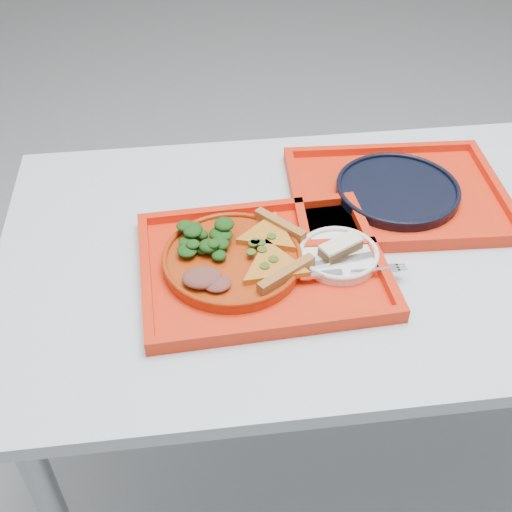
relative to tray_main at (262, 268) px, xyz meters
name	(u,v)px	position (x,y,z in m)	size (l,w,h in m)	color
ground	(362,443)	(0.29, 0.07, -0.76)	(10.00, 10.00, 0.00)	gray
table	(398,263)	(0.29, 0.07, -0.08)	(1.60, 0.80, 0.75)	silver
tray_main	(262,268)	(0.00, 0.00, 0.00)	(0.45, 0.35, 0.01)	red
tray_far	(396,196)	(0.32, 0.19, 0.00)	(0.45, 0.35, 0.01)	red
dinner_plate	(232,261)	(-0.05, 0.01, 0.02)	(0.26, 0.26, 0.02)	#9F2E0A
side_plate	(338,256)	(0.14, 0.00, 0.01)	(0.15, 0.15, 0.01)	white
navy_plate	(397,191)	(0.32, 0.19, 0.01)	(0.26, 0.26, 0.02)	black
pizza_slice_a	(273,264)	(0.02, -0.03, 0.03)	(0.14, 0.12, 0.02)	gold
pizza_slice_b	(269,233)	(0.02, 0.06, 0.03)	(0.13, 0.12, 0.02)	gold
salad_heap	(206,237)	(-0.10, 0.05, 0.05)	(0.10, 0.09, 0.05)	black
meat_portion	(202,278)	(-0.11, -0.05, 0.03)	(0.07, 0.06, 0.02)	brown
dessert_bar	(341,247)	(0.15, 0.01, 0.03)	(0.09, 0.07, 0.02)	#4F341A
knife	(336,261)	(0.14, -0.02, 0.02)	(0.18, 0.02, 0.01)	silver
fork	(350,272)	(0.15, -0.06, 0.02)	(0.18, 0.02, 0.01)	silver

